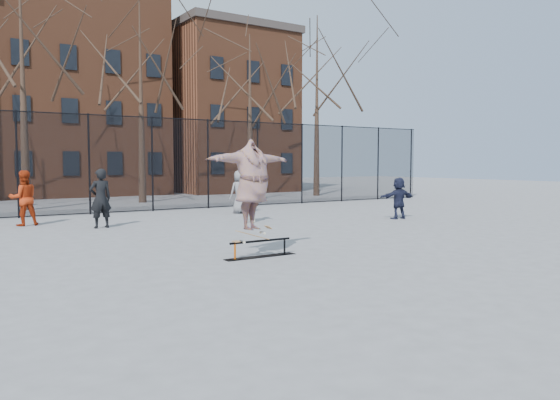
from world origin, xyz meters
TOP-DOWN VIEW (x-y plane):
  - ground at (0.00, 0.00)m, footprint 100.00×100.00m
  - skate_rail at (-0.83, 0.93)m, footprint 1.73×0.26m
  - skateboard at (-1.04, 0.93)m, footprint 0.84×0.20m
  - skater at (-1.04, 0.93)m, footprint 2.50×1.25m
  - bystander_black at (-2.29, 8.22)m, footprint 0.71×0.49m
  - bystander_red at (-4.22, 10.23)m, footprint 0.93×0.75m
  - bystander_white at (2.49, 7.02)m, footprint 1.08×0.67m
  - bystander_navy at (7.61, 5.00)m, footprint 1.47×0.63m
  - bystander_extra at (3.78, 10.06)m, footprint 0.87×0.58m
  - fence at (-0.01, 13.00)m, footprint 34.03×0.07m
  - tree_row at (-0.25, 17.15)m, footprint 33.66×7.46m
  - rowhouses at (0.72, 26.00)m, footprint 29.00×7.00m

SIDE VIEW (x-z plane):
  - ground at x=0.00m, z-range 0.00..0.00m
  - skate_rail at x=-0.83m, z-range -0.04..0.34m
  - skateboard at x=-1.04m, z-range 0.38..0.48m
  - bystander_navy at x=7.61m, z-range 0.00..1.53m
  - bystander_white at x=2.49m, z-range 0.00..1.71m
  - bystander_extra at x=3.78m, z-range 0.00..1.77m
  - bystander_red at x=-4.22m, z-range 0.00..1.82m
  - bystander_black at x=-2.29m, z-range 0.00..1.88m
  - skater at x=-1.04m, z-range 0.48..2.44m
  - fence at x=-0.01m, z-range 0.05..4.05m
  - rowhouses at x=0.72m, z-range -0.44..12.56m
  - tree_row at x=-0.25m, z-range 2.02..12.69m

